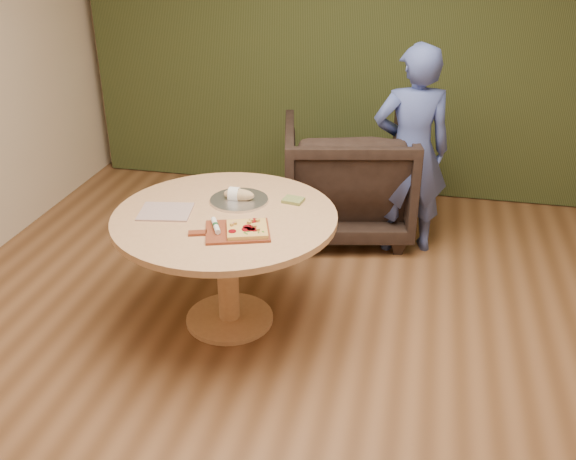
% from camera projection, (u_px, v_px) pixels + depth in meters
% --- Properties ---
extents(room_shell, '(5.04, 6.04, 2.84)m').
position_uv_depth(room_shell, '(282.00, 145.00, 2.90)').
color(room_shell, brown).
rests_on(room_shell, ground).
extents(curtain, '(4.80, 0.14, 2.78)m').
position_uv_depth(curtain, '(358.00, 33.00, 5.43)').
color(curtain, '#2A3317').
rests_on(curtain, ground).
extents(pedestal_table, '(1.33, 1.33, 0.75)m').
position_uv_depth(pedestal_table, '(226.00, 235.00, 3.82)').
color(pedestal_table, tan).
rests_on(pedestal_table, ground).
extents(pizza_paddle, '(0.47, 0.38, 0.01)m').
position_uv_depth(pizza_paddle, '(236.00, 231.00, 3.54)').
color(pizza_paddle, brown).
rests_on(pizza_paddle, pedestal_table).
extents(flatbread_pizza, '(0.28, 0.28, 0.04)m').
position_uv_depth(flatbread_pizza, '(247.00, 229.00, 3.53)').
color(flatbread_pizza, '#E9BB5B').
rests_on(flatbread_pizza, pizza_paddle).
extents(cutlery_roll, '(0.11, 0.19, 0.03)m').
position_uv_depth(cutlery_roll, '(216.00, 226.00, 3.56)').
color(cutlery_roll, white).
rests_on(cutlery_roll, pizza_paddle).
extents(newspaper, '(0.34, 0.30, 0.01)m').
position_uv_depth(newspaper, '(166.00, 212.00, 3.78)').
color(newspaper, beige).
rests_on(newspaper, pedestal_table).
extents(serving_tray, '(0.36, 0.36, 0.02)m').
position_uv_depth(serving_tray, '(239.00, 200.00, 3.92)').
color(serving_tray, silver).
rests_on(serving_tray, pedestal_table).
extents(bread_roll, '(0.19, 0.09, 0.09)m').
position_uv_depth(bread_roll, '(238.00, 195.00, 3.90)').
color(bread_roll, tan).
rests_on(bread_roll, serving_tray).
extents(green_packet, '(0.14, 0.12, 0.02)m').
position_uv_depth(green_packet, '(293.00, 200.00, 3.91)').
color(green_packet, '#5C6A2F').
rests_on(green_packet, pedestal_table).
extents(armchair, '(1.13, 1.08, 0.99)m').
position_uv_depth(armchair, '(347.00, 173.00, 5.02)').
color(armchair, black).
rests_on(armchair, ground).
extents(person_standing, '(0.64, 0.50, 1.56)m').
position_uv_depth(person_standing, '(411.00, 152.00, 4.63)').
color(person_standing, '#41529C').
rests_on(person_standing, ground).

